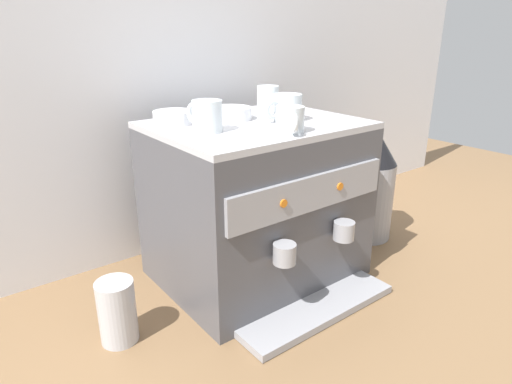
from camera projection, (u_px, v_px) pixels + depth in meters
The scene contains 11 objects.
ground_plane at pixel (256, 272), 1.36m from camera, with size 4.00×4.00×0.00m, color brown.
tiled_backsplash_wall at pixel (193, 107), 1.45m from camera, with size 2.80×0.03×0.92m, color silver.
espresso_machine at pixel (257, 203), 1.28m from camera, with size 0.55×0.54×0.46m.
ceramic_cup_0 at pixel (290, 120), 1.07m from camera, with size 0.08×0.10×0.06m.
ceramic_cup_1 at pixel (206, 116), 1.08m from camera, with size 0.07×0.11×0.08m.
ceramic_cup_2 at pixel (269, 98), 1.36m from camera, with size 0.10×0.07×0.07m.
ceramic_cup_3 at pixel (286, 108), 1.20m from camera, with size 0.12×0.08×0.07m.
ceramic_bowl_0 at pixel (230, 114), 1.23m from camera, with size 0.12×0.12×0.03m.
ceramic_bowl_1 at pixel (174, 118), 1.18m from camera, with size 0.11×0.11×0.03m.
coffee_grinder at pixel (370, 183), 1.53m from camera, with size 0.17×0.17×0.40m.
milk_pitcher at pixel (117, 311), 1.04m from camera, with size 0.09×0.09×0.16m, color #B7B7BC.
Camera 1 is at (-0.73, -0.94, 0.70)m, focal length 31.18 mm.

